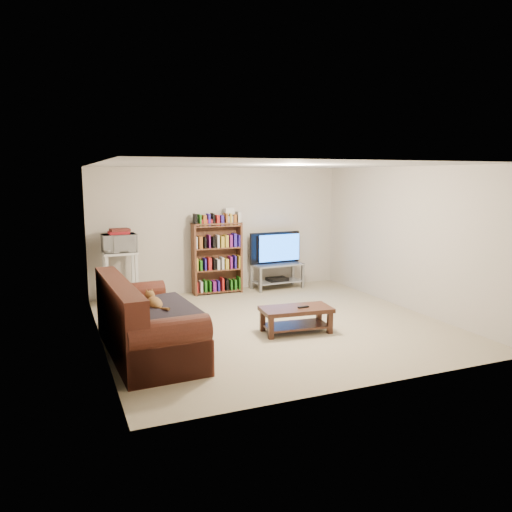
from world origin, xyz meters
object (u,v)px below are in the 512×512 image
coffee_table (296,315)px  bookshelf (217,257)px  tv_stand (277,272)px  sofa (141,328)px

coffee_table → bookshelf: size_ratio=0.77×
tv_stand → coffee_table: bearing=-112.8°
sofa → coffee_table: 2.21m
tv_stand → bookshelf: (-1.23, 0.09, 0.36)m
sofa → tv_stand: 4.15m
coffee_table → tv_stand: bearing=76.3°
coffee_table → bookshelf: bearing=101.5°
tv_stand → sofa: bearing=-142.9°
sofa → tv_stand: bearing=38.0°
coffee_table → bookshelf: 2.83m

